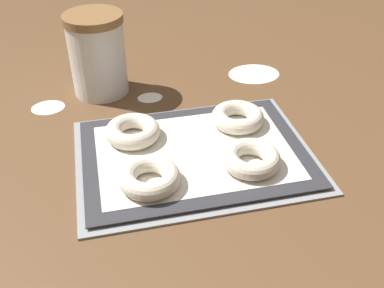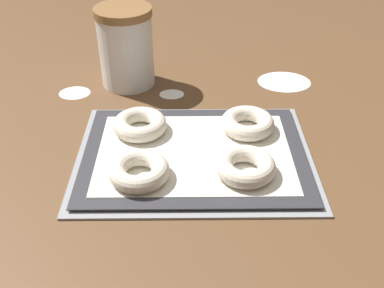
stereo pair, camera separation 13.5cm
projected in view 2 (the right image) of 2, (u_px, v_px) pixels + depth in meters
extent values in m
plane|color=brown|center=(194.00, 157.00, 0.78)|extent=(2.80, 2.80, 0.00)
cube|color=#93969B|center=(192.00, 154.00, 0.78)|extent=(0.41, 0.30, 0.01)
cube|color=#333338|center=(192.00, 152.00, 0.78)|extent=(0.38, 0.28, 0.00)
cube|color=silver|center=(192.00, 151.00, 0.78)|extent=(0.33, 0.23, 0.00)
torus|color=silver|center=(139.00, 171.00, 0.71)|extent=(0.10, 0.10, 0.03)
torus|color=silver|center=(245.00, 166.00, 0.72)|extent=(0.10, 0.10, 0.03)
torus|color=silver|center=(140.00, 124.00, 0.82)|extent=(0.10, 0.10, 0.03)
torus|color=silver|center=(247.00, 123.00, 0.82)|extent=(0.10, 0.10, 0.03)
cylinder|color=white|center=(126.00, 51.00, 0.95)|extent=(0.11, 0.11, 0.15)
cylinder|color=olive|center=(123.00, 11.00, 0.90)|extent=(0.12, 0.12, 0.02)
ellipsoid|color=white|center=(75.00, 92.00, 0.96)|extent=(0.07, 0.06, 0.00)
ellipsoid|color=white|center=(172.00, 94.00, 0.96)|extent=(0.05, 0.04, 0.00)
ellipsoid|color=white|center=(284.00, 81.00, 1.00)|extent=(0.12, 0.10, 0.00)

